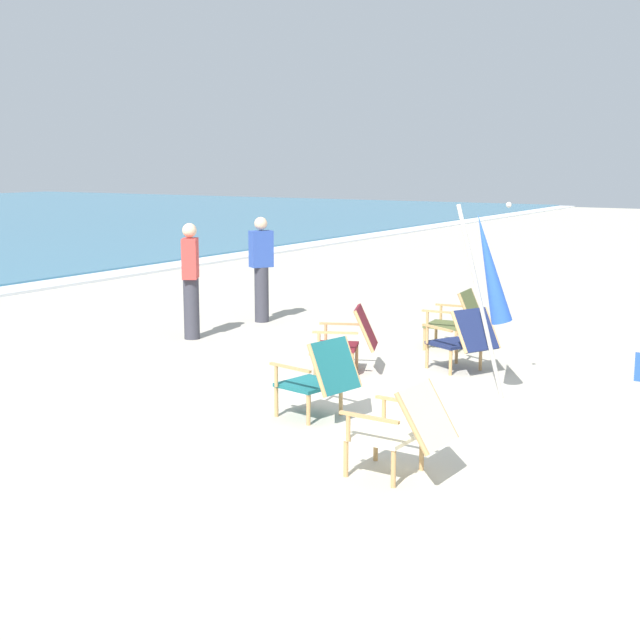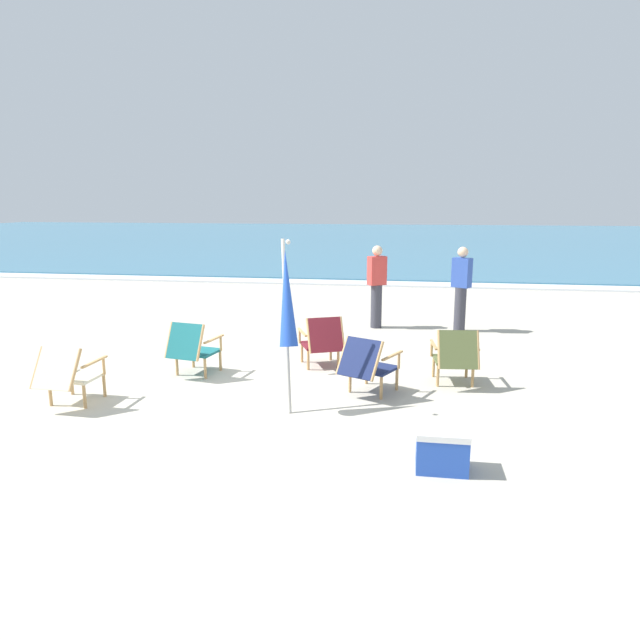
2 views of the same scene
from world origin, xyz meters
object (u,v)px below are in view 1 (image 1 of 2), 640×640
beach_chair_back_left (464,337)px  person_near_chairs (191,280)px  person_by_waterline (261,268)px  umbrella_furled_blue (489,271)px  beach_chair_front_left (350,338)px  beach_chair_front_right (320,376)px  beach_chair_mid_center (404,427)px  beach_chair_back_right (458,318)px

beach_chair_back_left → person_near_chairs: bearing=91.8°
person_near_chairs → person_by_waterline: bearing=-2.3°
umbrella_furled_blue → person_by_waterline: (2.41, 4.62, -0.51)m
beach_chair_front_left → umbrella_furled_blue: bearing=-95.1°
beach_chair_front_right → umbrella_furled_blue: bearing=-33.2°
person_near_chairs → beach_chair_mid_center: bearing=-124.7°
person_near_chairs → beach_chair_front_right: bearing=-123.9°
beach_chair_back_left → beach_chair_mid_center: size_ratio=1.18×
beach_chair_back_right → person_near_chairs: person_near_chairs is taller
beach_chair_front_left → person_by_waterline: bearing=51.8°
beach_chair_front_right → beach_chair_mid_center: size_ratio=1.01×
beach_chair_front_right → beach_chair_back_right: (3.70, 0.14, 0.00)m
umbrella_furled_blue → beach_chair_back_right: bearing=30.1°
person_by_waterline → beach_chair_back_right: bearing=-95.6°
beach_chair_front_right → person_near_chairs: 4.37m
person_by_waterline → beach_chair_front_right: bearing=-138.7°
beach_chair_front_left → umbrella_furled_blue: 1.99m
beach_chair_mid_center → umbrella_furled_blue: umbrella_furled_blue is taller
person_near_chairs → person_by_waterline: size_ratio=1.00×
beach_chair_back_left → beach_chair_back_right: size_ratio=1.17×
beach_chair_back_right → umbrella_furled_blue: size_ratio=0.39×
beach_chair_back_left → beach_chair_mid_center: (-3.60, -0.98, -0.00)m
beach_chair_front_left → person_by_waterline: (2.25, 2.86, 0.41)m
beach_chair_front_right → beach_chair_back_right: bearing=2.1°
beach_chair_front_left → umbrella_furled_blue: size_ratio=0.43×
beach_chair_back_right → person_by_waterline: bearing=84.4°
beach_chair_front_left → person_by_waterline: 3.67m
beach_chair_front_left → beach_chair_back_right: 2.00m
beach_chair_front_left → person_near_chairs: bearing=77.7°
beach_chair_mid_center → person_by_waterline: (5.09, 4.96, 0.42)m
person_near_chairs → umbrella_furled_blue: bearing=-99.6°
umbrella_furled_blue → person_by_waterline: bearing=62.4°
umbrella_furled_blue → person_by_waterline: size_ratio=1.27×
beach_chair_mid_center → umbrella_furled_blue: size_ratio=0.39×
beach_chair_back_left → umbrella_furled_blue: bearing=-145.2°
beach_chair_front_left → umbrella_furled_blue: (-0.16, -1.76, 0.92)m
beach_chair_front_left → beach_chair_back_left: 1.35m
beach_chair_back_left → beach_chair_mid_center: 3.73m
beach_chair_front_right → person_near_chairs: bearing=56.1°
beach_chair_back_right → beach_chair_back_left: bearing=-153.9°
beach_chair_back_left → beach_chair_back_right: (1.16, 0.57, 0.01)m
beach_chair_back_left → umbrella_furled_blue: (-0.92, -0.64, 0.93)m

